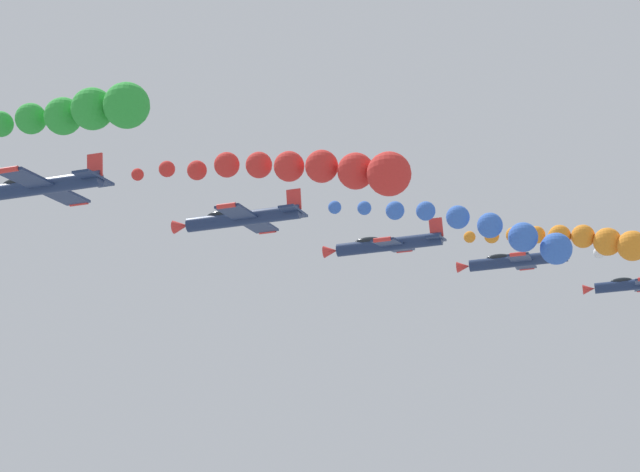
{
  "coord_description": "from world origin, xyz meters",
  "views": [
    {
      "loc": [
        -74.54,
        -21.88,
        72.91
      ],
      "look_at": [
        0.0,
        0.0,
        107.29
      ],
      "focal_mm": 59.61,
      "sensor_mm": 36.0,
      "label": 1
    }
  ],
  "objects_px": {
    "airplane_left_outer": "(387,244)",
    "airplane_right_outer": "(516,261)",
    "airplane_left_inner": "(38,187)",
    "airplane_right_inner": "(241,218)",
    "airplane_trailing": "(638,284)"
  },
  "relations": [
    {
      "from": "airplane_right_inner",
      "to": "airplane_left_outer",
      "type": "distance_m",
      "value": 14.67
    },
    {
      "from": "airplane_left_outer",
      "to": "airplane_right_outer",
      "type": "distance_m",
      "value": 15.59
    },
    {
      "from": "airplane_left_outer",
      "to": "airplane_trailing",
      "type": "xyz_separation_m",
      "value": [
        25.38,
        -20.39,
        3.69
      ]
    },
    {
      "from": "airplane_left_inner",
      "to": "airplane_trailing",
      "type": "xyz_separation_m",
      "value": [
        48.91,
        -39.33,
        6.88
      ]
    },
    {
      "from": "airplane_left_inner",
      "to": "airplane_left_outer",
      "type": "distance_m",
      "value": 30.38
    },
    {
      "from": "airplane_right_outer",
      "to": "airplane_trailing",
      "type": "xyz_separation_m",
      "value": [
        13.24,
        -10.88,
        1.46
      ]
    },
    {
      "from": "airplane_left_inner",
      "to": "airplane_right_outer",
      "type": "xyz_separation_m",
      "value": [
        35.67,
        -28.46,
        5.42
      ]
    },
    {
      "from": "airplane_right_inner",
      "to": "airplane_right_outer",
      "type": "xyz_separation_m",
      "value": [
        23.84,
        -18.21,
        3.88
      ]
    },
    {
      "from": "airplane_left_outer",
      "to": "airplane_right_outer",
      "type": "xyz_separation_m",
      "value": [
        12.14,
        -9.51,
        2.24
      ]
    },
    {
      "from": "airplane_right_outer",
      "to": "airplane_trailing",
      "type": "bearing_deg",
      "value": -39.4
    },
    {
      "from": "airplane_left_inner",
      "to": "airplane_trailing",
      "type": "distance_m",
      "value": 63.14
    },
    {
      "from": "airplane_right_inner",
      "to": "airplane_right_outer",
      "type": "bearing_deg",
      "value": -37.38
    },
    {
      "from": "airplane_left_inner",
      "to": "airplane_right_inner",
      "type": "height_order",
      "value": "airplane_right_inner"
    },
    {
      "from": "airplane_left_inner",
      "to": "airplane_right_inner",
      "type": "distance_m",
      "value": 15.73
    },
    {
      "from": "airplane_left_inner",
      "to": "airplane_right_inner",
      "type": "xyz_separation_m",
      "value": [
        11.84,
        -10.25,
        1.54
      ]
    }
  ]
}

